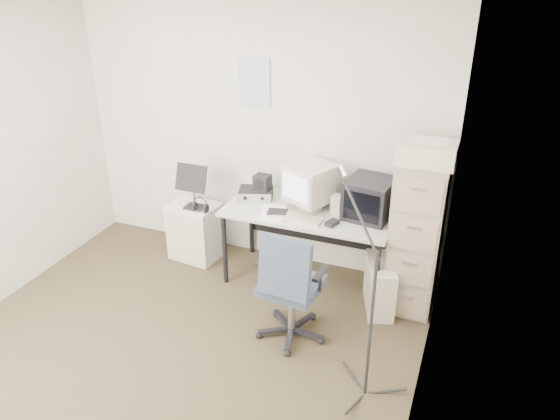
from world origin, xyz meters
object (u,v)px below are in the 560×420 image
(desk, at_px, (308,246))
(office_chair, at_px, (292,283))
(side_cart, at_px, (196,231))
(filing_cabinet, at_px, (417,236))

(desk, distance_m, office_chair, 0.82)
(side_cart, bearing_deg, filing_cabinet, 7.21)
(side_cart, bearing_deg, office_chair, -25.08)
(filing_cabinet, bearing_deg, desk, -178.19)
(office_chair, bearing_deg, filing_cabinet, 50.83)
(side_cart, bearing_deg, desk, 5.95)
(office_chair, relative_size, side_cart, 1.72)
(filing_cabinet, bearing_deg, office_chair, -134.35)
(filing_cabinet, height_order, desk, filing_cabinet)
(office_chair, bearing_deg, desk, 104.71)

